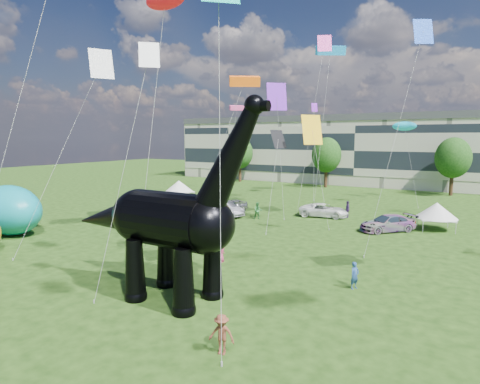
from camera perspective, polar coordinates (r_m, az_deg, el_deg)
The scene contains 15 objects.
ground at distance 21.89m, azimuth -4.70°, elevation -16.10°, with size 220.00×220.00×0.00m, color #16330C.
terrace_row at distance 80.70m, azimuth 16.99°, elevation 5.38°, with size 78.00×11.00×12.00m, color beige.
tree_far_left at distance 80.87m, azimuth -0.01°, elevation 5.92°, with size 5.20×5.20×9.44m.
tree_mid_left at distance 73.21m, azimuth 12.20°, elevation 5.56°, with size 5.20×5.20×9.44m.
tree_mid_right at distance 69.34m, azimuth 28.07°, elevation 4.72°, with size 5.20×5.20×9.44m.
dinosaur_sculpture at distance 22.41m, azimuth -10.68°, elevation -4.26°, with size 13.63×3.77×11.20m.
car_silver at distance 46.98m, azimuth -1.26°, elevation -2.09°, with size 1.96×4.87×1.66m, color #A6A6AA.
car_grey at distance 45.62m, azimuth -2.13°, elevation -2.39°, with size 1.74×5.00×1.65m, color slate.
car_white at distance 46.00m, azimuth 11.81°, elevation -2.57°, with size 2.48×5.38×1.49m, color white.
car_dark at distance 40.60m, azimuth 20.24°, elevation -4.19°, with size 2.21×5.44×1.58m, color #595960.
gazebo_near at distance 42.91m, azimuth 26.18°, elevation -2.41°, with size 4.79×4.79×2.67m.
gazebo_left at distance 57.58m, azimuth -8.68°, elevation 0.80°, with size 4.83×4.83×2.82m.
inflatable_teal at distance 42.26m, azimuth -29.97°, elevation -2.24°, with size 7.30×4.56×4.56m, color #0C8997.
visitors at distance 35.10m, azimuth 9.46°, elevation -5.50°, with size 42.08×31.96×1.88m.
kites at distance 38.60m, azimuth 8.17°, elevation 20.13°, with size 63.70×47.92×31.01m.
Camera 1 is at (11.79, -16.19, 8.83)m, focal length 30.00 mm.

